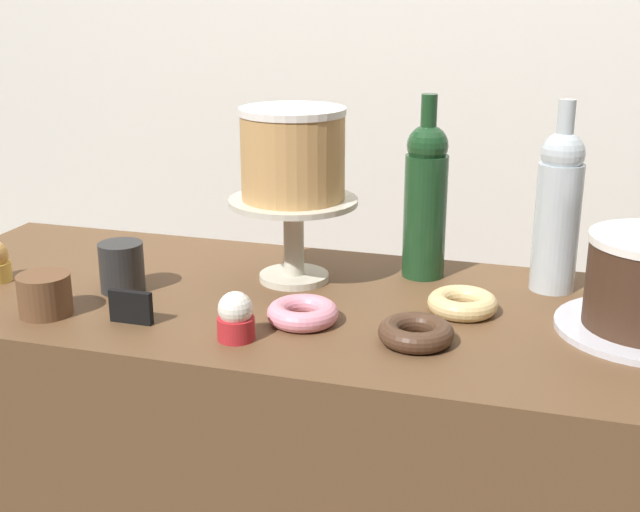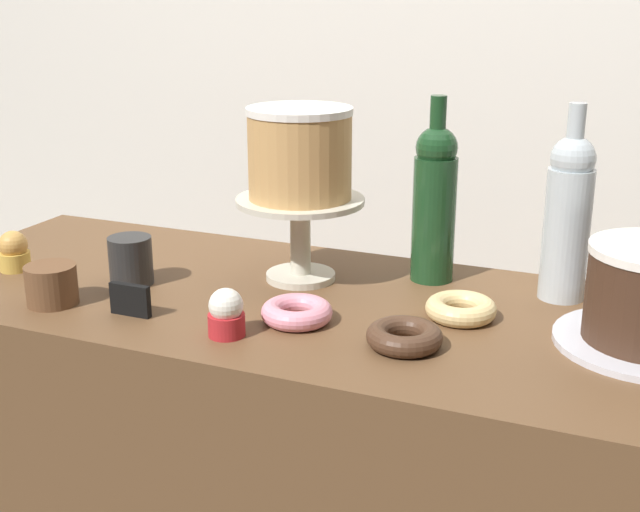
% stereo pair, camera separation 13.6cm
% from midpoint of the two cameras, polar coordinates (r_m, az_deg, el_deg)
% --- Properties ---
extents(back_wall, '(6.00, 0.05, 2.60)m').
position_cam_midpoint_polar(back_wall, '(2.12, 11.17, 14.14)').
color(back_wall, silver).
rests_on(back_wall, ground_plane).
extents(cake_stand_pedestal, '(0.22, 0.22, 0.15)m').
position_cam_midpoint_polar(cake_stand_pedestal, '(1.46, 1.31, 2.12)').
color(cake_stand_pedestal, beige).
rests_on(cake_stand_pedestal, display_counter).
extents(white_layer_cake, '(0.18, 0.18, 0.16)m').
position_cam_midpoint_polar(white_layer_cake, '(1.43, 1.35, 7.00)').
color(white_layer_cake, tan).
rests_on(white_layer_cake, cake_stand_pedestal).
extents(wine_bottle_green, '(0.08, 0.08, 0.33)m').
position_cam_midpoint_polar(wine_bottle_green, '(1.47, 10.45, 3.70)').
color(wine_bottle_green, '#193D1E').
rests_on(wine_bottle_green, display_counter).
extents(wine_bottle_clear, '(0.08, 0.08, 0.33)m').
position_cam_midpoint_polar(wine_bottle_clear, '(1.44, 19.18, 2.64)').
color(wine_bottle_clear, '#B2BCC1').
rests_on(wine_bottle_clear, display_counter).
extents(cupcake_vanilla, '(0.06, 0.06, 0.07)m').
position_cam_midpoint_polar(cupcake_vanilla, '(1.25, -3.32, -4.01)').
color(cupcake_vanilla, red).
rests_on(cupcake_vanilla, display_counter).
extents(cupcake_caramel, '(0.06, 0.06, 0.07)m').
position_cam_midpoint_polar(cupcake_caramel, '(1.61, -17.92, 0.24)').
color(cupcake_caramel, gold).
rests_on(cupcake_caramel, display_counter).
extents(donut_glazed, '(0.11, 0.11, 0.03)m').
position_cam_midpoint_polar(donut_glazed, '(1.34, 12.47, -3.58)').
color(donut_glazed, '#E0C17F').
rests_on(donut_glazed, display_counter).
extents(donut_chocolate, '(0.11, 0.11, 0.03)m').
position_cam_midpoint_polar(donut_chocolate, '(1.23, 8.96, -5.50)').
color(donut_chocolate, '#472D1E').
rests_on(donut_chocolate, display_counter).
extents(donut_pink, '(0.11, 0.11, 0.03)m').
position_cam_midpoint_polar(donut_pink, '(1.30, 1.22, -3.88)').
color(donut_pink, pink).
rests_on(donut_pink, display_counter).
extents(cookie_stack, '(0.08, 0.08, 0.07)m').
position_cam_midpoint_polar(cookie_stack, '(1.42, -15.26, -1.95)').
color(cookie_stack, brown).
rests_on(cookie_stack, display_counter).
extents(price_sign_chalkboard, '(0.07, 0.01, 0.05)m').
position_cam_midpoint_polar(price_sign_chalkboard, '(1.34, -10.02, -3.02)').
color(price_sign_chalkboard, black).
rests_on(price_sign_chalkboard, display_counter).
extents(coffee_cup_ceramic, '(0.08, 0.08, 0.08)m').
position_cam_midpoint_polar(coffee_cup_ceramic, '(1.48, -10.25, -0.35)').
color(coffee_cup_ceramic, '#282828').
rests_on(coffee_cup_ceramic, display_counter).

